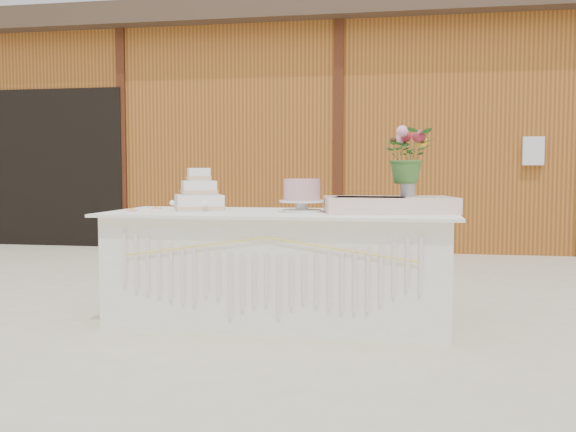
{
  "coord_description": "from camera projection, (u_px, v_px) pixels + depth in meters",
  "views": [
    {
      "loc": [
        0.84,
        -4.36,
        1.05
      ],
      "look_at": [
        0.0,
        0.3,
        0.72
      ],
      "focal_mm": 40.0,
      "sensor_mm": 36.0,
      "label": 1
    }
  ],
  "objects": [
    {
      "name": "ground",
      "position": [
        280.0,
        321.0,
        4.5
      ],
      "size": [
        80.0,
        80.0,
        0.0
      ],
      "primitive_type": "plane",
      "color": "beige",
      "rests_on": "ground"
    },
    {
      "name": "bouquet",
      "position": [
        408.0,
        149.0,
        4.33
      ],
      "size": [
        0.38,
        0.35,
        0.37
      ],
      "primitive_type": "imported",
      "rotation": [
        0.0,
        0.0,
        0.18
      ],
      "color": "#396A2A",
      "rests_on": "flower_vase"
    },
    {
      "name": "satin_runner",
      "position": [
        389.0,
        205.0,
        4.34
      ],
      "size": [
        0.94,
        0.66,
        0.11
      ],
      "primitive_type": "cube",
      "rotation": [
        0.0,
        0.0,
        0.2
      ],
      "color": "beige",
      "rests_on": "cake_table"
    },
    {
      "name": "wedding_cake",
      "position": [
        199.0,
        196.0,
        4.61
      ],
      "size": [
        0.45,
        0.45,
        0.3
      ],
      "rotation": [
        0.0,
        0.0,
        0.43
      ],
      "color": "white",
      "rests_on": "cake_table"
    },
    {
      "name": "barn",
      "position": [
        351.0,
        132.0,
        10.27
      ],
      "size": [
        12.6,
        4.6,
        3.3
      ],
      "color": "#9F5B21",
      "rests_on": "ground"
    },
    {
      "name": "flower_vase",
      "position": [
        408.0,
        187.0,
        4.34
      ],
      "size": [
        0.1,
        0.1,
        0.14
      ],
      "primitive_type": "cylinder",
      "color": "#ACACB1",
      "rests_on": "satin_runner"
    },
    {
      "name": "pink_cake_stand",
      "position": [
        302.0,
        193.0,
        4.42
      ],
      "size": [
        0.32,
        0.32,
        0.23
      ],
      "color": "white",
      "rests_on": "cake_table"
    },
    {
      "name": "cake_table",
      "position": [
        280.0,
        267.0,
        4.47
      ],
      "size": [
        2.4,
        1.0,
        0.77
      ],
      "color": "white",
      "rests_on": "ground"
    },
    {
      "name": "loose_flowers",
      "position": [
        141.0,
        209.0,
        4.63
      ],
      "size": [
        0.28,
        0.42,
        0.02
      ],
      "primitive_type": null,
      "rotation": [
        0.0,
        0.0,
        -0.34
      ],
      "color": "pink",
      "rests_on": "cake_table"
    }
  ]
}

